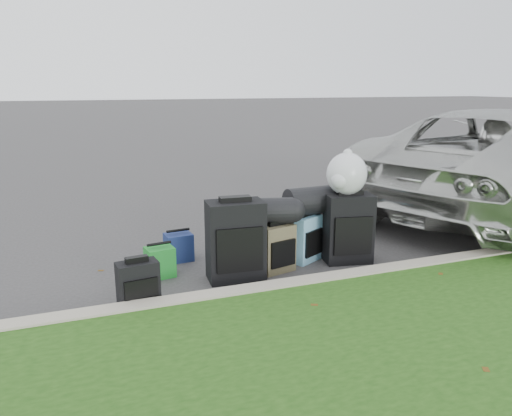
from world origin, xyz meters
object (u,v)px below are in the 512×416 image
object	(u,v)px
suitcase_large_black_left	(235,241)
suitcase_teal	(305,238)
suv	(507,161)
tote_navy	(179,247)
suitcase_large_black_right	(348,228)
suitcase_olive	(276,248)
suitcase_small_black	(138,286)
tote_green	(160,262)

from	to	relation	value
suitcase_large_black_left	suitcase_teal	bearing A→B (deg)	19.54
suv	suitcase_teal	bearing A→B (deg)	81.26
tote_navy	suitcase_large_black_right	bearing A→B (deg)	-26.89
suitcase_olive	tote_navy	xyz separation A→B (m)	(-0.88, 0.68, -0.10)
suitcase_small_black	suitcase_large_black_right	world-z (taller)	suitcase_large_black_right
tote_navy	suitcase_large_black_left	bearing A→B (deg)	-65.40
tote_navy	suitcase_teal	bearing A→B (deg)	-26.37
suitcase_large_black_right	tote_navy	size ratio (longest dim) A/B	2.46
suitcase_olive	tote_green	world-z (taller)	suitcase_olive
suitcase_small_black	tote_green	bearing A→B (deg)	59.36
suitcase_small_black	tote_navy	world-z (taller)	suitcase_small_black
suitcase_small_black	tote_navy	xyz separation A→B (m)	(0.59, 1.10, -0.06)
suitcase_large_black_right	suitcase_olive	bearing A→B (deg)	-168.86
suitcase_large_black_left	suitcase_olive	world-z (taller)	suitcase_large_black_left
tote_green	suitcase_olive	bearing A→B (deg)	-21.32
tote_navy	tote_green	bearing A→B (deg)	-130.03
suitcase_olive	suitcase_teal	distance (m)	0.46
suitcase_small_black	suitcase_teal	world-z (taller)	suitcase_teal
suitcase_small_black	suitcase_teal	bearing A→B (deg)	10.93
suv	suitcase_small_black	xyz separation A→B (m)	(-5.66, -1.48, -0.56)
suitcase_small_black	suitcase_large_black_right	size ratio (longest dim) A/B	0.57
suitcase_large_black_left	tote_green	distance (m)	0.81
suv	suitcase_large_black_left	world-z (taller)	suv
suitcase_large_black_left	suv	bearing A→B (deg)	18.32
suitcase_small_black	suitcase_large_black_left	world-z (taller)	suitcase_large_black_left
suv	tote_navy	bearing A→B (deg)	72.41
suv	suitcase_large_black_right	distance (m)	3.53
suitcase_small_black	suitcase_teal	distance (m)	1.98
suv	suitcase_teal	size ratio (longest dim) A/B	10.98
suitcase_small_black	tote_green	size ratio (longest dim) A/B	1.40
tote_green	tote_navy	bearing A→B (deg)	47.25
suv	tote_navy	size ratio (longest dim) A/B	18.30
suitcase_large_black_left	tote_navy	world-z (taller)	suitcase_large_black_left
suv	suitcase_small_black	world-z (taller)	suv
suitcase_small_black	suitcase_large_black_left	xyz separation A→B (m)	(1.01, 0.37, 0.18)
suitcase_olive	suitcase_large_black_right	distance (m)	0.86
tote_navy	suitcase_olive	bearing A→B (deg)	-42.93
suitcase_large_black_right	suitcase_teal	bearing A→B (deg)	168.53
suitcase_large_black_left	suitcase_olive	distance (m)	0.48
suitcase_olive	tote_green	xyz separation A→B (m)	(-1.16, 0.27, -0.10)
suitcase_large_black_left	suitcase_olive	xyz separation A→B (m)	(0.46, 0.05, -0.15)
suitcase_small_black	tote_green	world-z (taller)	suitcase_small_black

